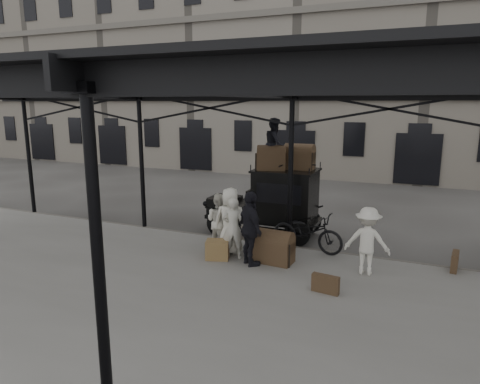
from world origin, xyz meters
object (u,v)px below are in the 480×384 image
object	(u,v)px
porter_left	(233,228)
porter_official	(250,229)
steamer_trunk_roof_near	(272,160)
steamer_trunk_platform	(274,249)
bicycle	(307,232)
taxi	(276,199)

from	to	relation	value
porter_left	porter_official	size ratio (longest dim) A/B	0.86
steamer_trunk_roof_near	steamer_trunk_platform	xyz separation A→B (m)	(0.89, -2.35, -1.99)
steamer_trunk_roof_near	porter_official	bearing A→B (deg)	-97.11
bicycle	steamer_trunk_roof_near	distance (m)	2.59
steamer_trunk_platform	taxi	bearing A→B (deg)	111.74
porter_left	steamer_trunk_platform	xyz separation A→B (m)	(1.10, 0.11, -0.47)
steamer_trunk_platform	porter_left	bearing A→B (deg)	-169.88
bicycle	steamer_trunk_roof_near	size ratio (longest dim) A/B	2.40
porter_left	bicycle	xyz separation A→B (m)	(1.67, 1.32, -0.28)
taxi	bicycle	distance (m)	2.03
taxi	bicycle	world-z (taller)	taxi
bicycle	steamer_trunk_platform	world-z (taller)	bicycle
steamer_trunk_platform	steamer_trunk_roof_near	bearing A→B (deg)	115.17
bicycle	steamer_trunk_roof_near	world-z (taller)	steamer_trunk_roof_near
taxi	porter_official	bearing A→B (deg)	-83.83
porter_official	steamer_trunk_platform	size ratio (longest dim) A/B	1.96
porter_left	steamer_trunk_platform	bearing A→B (deg)	169.57
taxi	porter_official	xyz separation A→B (m)	(0.33, -3.03, -0.10)
porter_left	porter_official	distance (m)	0.70
taxi	steamer_trunk_platform	distance (m)	2.81
porter_left	bicycle	bearing A→B (deg)	-157.80
bicycle	porter_official	bearing A→B (deg)	157.14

